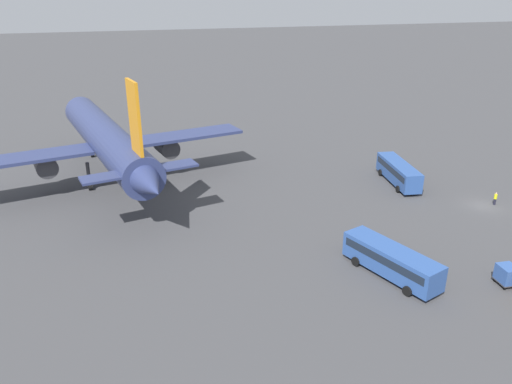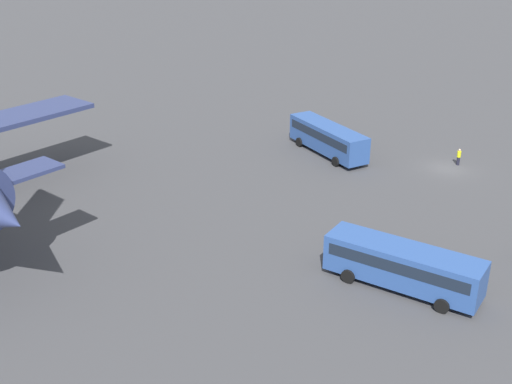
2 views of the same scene
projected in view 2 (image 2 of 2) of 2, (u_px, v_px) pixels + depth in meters
ground_plane at (447, 168)px, 64.79m from camera, size 600.00×600.00×0.00m
shuttle_bus_near at (328, 137)px, 67.91m from camera, size 11.24×4.32×3.15m
shuttle_bus_far at (403, 264)px, 43.77m from camera, size 11.13×6.04×3.09m
worker_person at (459, 157)px, 65.34m from camera, size 0.38×0.38×1.74m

